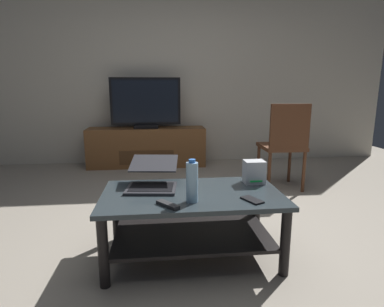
{
  "coord_description": "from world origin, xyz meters",
  "views": [
    {
      "loc": [
        -0.29,
        -2.15,
        1.1
      ],
      "look_at": [
        -0.04,
        0.22,
        0.59
      ],
      "focal_mm": 28.95,
      "sensor_mm": 36.0,
      "label": 1
    }
  ],
  "objects_px": {
    "dining_chair": "(284,142)",
    "router_box": "(254,172)",
    "tv_remote": "(168,205)",
    "cell_phone": "(252,200)",
    "television": "(146,104)",
    "water_bottle_near": "(192,182)",
    "media_cabinet": "(147,147)",
    "laptop": "(153,178)",
    "coffee_table": "(192,213)"
  },
  "relations": [
    {
      "from": "coffee_table",
      "to": "router_box",
      "type": "bearing_deg",
      "value": 19.47
    },
    {
      "from": "laptop",
      "to": "water_bottle_near",
      "type": "xyz_separation_m",
      "value": [
        0.23,
        -0.31,
        0.06
      ]
    },
    {
      "from": "coffee_table",
      "to": "television",
      "type": "bearing_deg",
      "value": 98.55
    },
    {
      "from": "television",
      "to": "coffee_table",
      "type": "bearing_deg",
      "value": -81.45
    },
    {
      "from": "media_cabinet",
      "to": "water_bottle_near",
      "type": "bearing_deg",
      "value": -82.37
    },
    {
      "from": "media_cabinet",
      "to": "water_bottle_near",
      "type": "relative_size",
      "value": 6.44
    },
    {
      "from": "laptop",
      "to": "water_bottle_near",
      "type": "height_order",
      "value": "water_bottle_near"
    },
    {
      "from": "coffee_table",
      "to": "tv_remote",
      "type": "relative_size",
      "value": 7.14
    },
    {
      "from": "coffee_table",
      "to": "router_box",
      "type": "relative_size",
      "value": 7.11
    },
    {
      "from": "tv_remote",
      "to": "television",
      "type": "bearing_deg",
      "value": 55.81
    },
    {
      "from": "media_cabinet",
      "to": "cell_phone",
      "type": "relative_size",
      "value": 11.78
    },
    {
      "from": "coffee_table",
      "to": "dining_chair",
      "type": "relative_size",
      "value": 1.21
    },
    {
      "from": "television",
      "to": "laptop",
      "type": "relative_size",
      "value": 2.17
    },
    {
      "from": "router_box",
      "to": "tv_remote",
      "type": "height_order",
      "value": "router_box"
    },
    {
      "from": "media_cabinet",
      "to": "cell_phone",
      "type": "xyz_separation_m",
      "value": [
        0.72,
        -2.72,
        0.17
      ]
    },
    {
      "from": "coffee_table",
      "to": "tv_remote",
      "type": "bearing_deg",
      "value": -126.21
    },
    {
      "from": "coffee_table",
      "to": "tv_remote",
      "type": "distance_m",
      "value": 0.31
    },
    {
      "from": "water_bottle_near",
      "to": "tv_remote",
      "type": "height_order",
      "value": "water_bottle_near"
    },
    {
      "from": "media_cabinet",
      "to": "tv_remote",
      "type": "relative_size",
      "value": 10.31
    },
    {
      "from": "router_box",
      "to": "media_cabinet",
      "type": "bearing_deg",
      "value": 109.35
    },
    {
      "from": "television",
      "to": "router_box",
      "type": "height_order",
      "value": "television"
    },
    {
      "from": "router_box",
      "to": "cell_phone",
      "type": "xyz_separation_m",
      "value": [
        -0.12,
        -0.34,
        -0.08
      ]
    },
    {
      "from": "router_box",
      "to": "water_bottle_near",
      "type": "xyz_separation_m",
      "value": [
        -0.47,
        -0.32,
        0.04
      ]
    },
    {
      "from": "water_bottle_near",
      "to": "router_box",
      "type": "bearing_deg",
      "value": 34.32
    },
    {
      "from": "laptop",
      "to": "router_box",
      "type": "bearing_deg",
      "value": 0.93
    },
    {
      "from": "laptop",
      "to": "tv_remote",
      "type": "distance_m",
      "value": 0.38
    },
    {
      "from": "router_box",
      "to": "coffee_table",
      "type": "bearing_deg",
      "value": -160.53
    },
    {
      "from": "tv_remote",
      "to": "cell_phone",
      "type": "bearing_deg",
      "value": -34.54
    },
    {
      "from": "media_cabinet",
      "to": "dining_chair",
      "type": "distance_m",
      "value": 1.98
    },
    {
      "from": "cell_phone",
      "to": "coffee_table",
      "type": "bearing_deg",
      "value": 126.02
    },
    {
      "from": "water_bottle_near",
      "to": "tv_remote",
      "type": "xyz_separation_m",
      "value": [
        -0.14,
        -0.06,
        -0.11
      ]
    },
    {
      "from": "laptop",
      "to": "cell_phone",
      "type": "bearing_deg",
      "value": -29.42
    },
    {
      "from": "water_bottle_near",
      "to": "cell_phone",
      "type": "height_order",
      "value": "water_bottle_near"
    },
    {
      "from": "dining_chair",
      "to": "router_box",
      "type": "height_order",
      "value": "dining_chair"
    },
    {
      "from": "cell_phone",
      "to": "laptop",
      "type": "bearing_deg",
      "value": 125.02
    },
    {
      "from": "media_cabinet",
      "to": "cell_phone",
      "type": "bearing_deg",
      "value": -75.21
    },
    {
      "from": "media_cabinet",
      "to": "router_box",
      "type": "distance_m",
      "value": 2.53
    },
    {
      "from": "media_cabinet",
      "to": "router_box",
      "type": "xyz_separation_m",
      "value": [
        0.83,
        -2.37,
        0.25
      ]
    },
    {
      "from": "coffee_table",
      "to": "television",
      "type": "xyz_separation_m",
      "value": [
        -0.38,
        2.51,
        0.58
      ]
    },
    {
      "from": "dining_chair",
      "to": "tv_remote",
      "type": "relative_size",
      "value": 5.91
    },
    {
      "from": "router_box",
      "to": "water_bottle_near",
      "type": "relative_size",
      "value": 0.63
    },
    {
      "from": "television",
      "to": "router_box",
      "type": "distance_m",
      "value": 2.52
    },
    {
      "from": "laptop",
      "to": "cell_phone",
      "type": "distance_m",
      "value": 0.68
    },
    {
      "from": "router_box",
      "to": "water_bottle_near",
      "type": "bearing_deg",
      "value": -145.68
    },
    {
      "from": "router_box",
      "to": "cell_phone",
      "type": "relative_size",
      "value": 1.15
    },
    {
      "from": "television",
      "to": "router_box",
      "type": "xyz_separation_m",
      "value": [
        0.83,
        -2.35,
        -0.36
      ]
    },
    {
      "from": "media_cabinet",
      "to": "laptop",
      "type": "bearing_deg",
      "value": -86.96
    },
    {
      "from": "water_bottle_near",
      "to": "laptop",
      "type": "bearing_deg",
      "value": 127.02
    },
    {
      "from": "television",
      "to": "tv_remote",
      "type": "bearing_deg",
      "value": -85.47
    },
    {
      "from": "water_bottle_near",
      "to": "television",
      "type": "bearing_deg",
      "value": 97.69
    }
  ]
}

